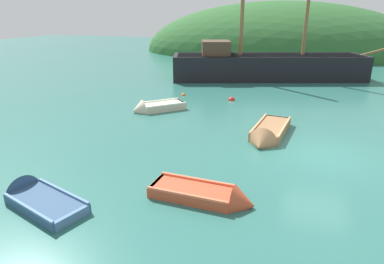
{
  "coord_description": "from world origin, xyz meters",
  "views": [
    {
      "loc": [
        -1.45,
        -12.68,
        5.16
      ],
      "look_at": [
        -5.47,
        0.77,
        0.11
      ],
      "focal_mm": 31.05,
      "sensor_mm": 36.0,
      "label": 1
    }
  ],
  "objects_px": {
    "rowboat_far": "(155,108)",
    "rowboat_portside": "(35,199)",
    "buoy_red": "(231,100)",
    "buoy_orange": "(183,95)",
    "rowboat_center": "(268,135)",
    "sailing_ship": "(266,70)",
    "rowboat_outer_right": "(209,197)"
  },
  "relations": [
    {
      "from": "sailing_ship",
      "to": "rowboat_portside",
      "type": "height_order",
      "value": "sailing_ship"
    },
    {
      "from": "rowboat_portside",
      "to": "rowboat_outer_right",
      "type": "relative_size",
      "value": 1.02
    },
    {
      "from": "rowboat_far",
      "to": "rowboat_portside",
      "type": "bearing_deg",
      "value": 48.99
    },
    {
      "from": "rowboat_center",
      "to": "buoy_orange",
      "type": "distance_m",
      "value": 8.81
    },
    {
      "from": "rowboat_portside",
      "to": "rowboat_far",
      "type": "distance_m",
      "value": 9.86
    },
    {
      "from": "sailing_ship",
      "to": "buoy_orange",
      "type": "relative_size",
      "value": 59.12
    },
    {
      "from": "sailing_ship",
      "to": "buoy_red",
      "type": "height_order",
      "value": "sailing_ship"
    },
    {
      "from": "rowboat_portside",
      "to": "rowboat_center",
      "type": "xyz_separation_m",
      "value": [
        6.04,
        7.3,
        0.05
      ]
    },
    {
      "from": "buoy_red",
      "to": "buoy_orange",
      "type": "relative_size",
      "value": 1.42
    },
    {
      "from": "rowboat_center",
      "to": "rowboat_outer_right",
      "type": "height_order",
      "value": "rowboat_center"
    },
    {
      "from": "rowboat_outer_right",
      "to": "rowboat_center",
      "type": "bearing_deg",
      "value": 82.12
    },
    {
      "from": "rowboat_portside",
      "to": "rowboat_far",
      "type": "relative_size",
      "value": 1.09
    },
    {
      "from": "sailing_ship",
      "to": "buoy_orange",
      "type": "distance_m",
      "value": 8.89
    },
    {
      "from": "sailing_ship",
      "to": "buoy_orange",
      "type": "xyz_separation_m",
      "value": [
        -4.68,
        -7.51,
        -0.75
      ]
    },
    {
      "from": "rowboat_center",
      "to": "rowboat_outer_right",
      "type": "distance_m",
      "value": 5.91
    },
    {
      "from": "buoy_orange",
      "to": "rowboat_portside",
      "type": "bearing_deg",
      "value": -90.18
    },
    {
      "from": "buoy_red",
      "to": "buoy_orange",
      "type": "height_order",
      "value": "buoy_red"
    },
    {
      "from": "sailing_ship",
      "to": "rowboat_center",
      "type": "bearing_deg",
      "value": -101.6
    },
    {
      "from": "sailing_ship",
      "to": "rowboat_outer_right",
      "type": "xyz_separation_m",
      "value": [
        0.09,
        -19.75,
        -0.65
      ]
    },
    {
      "from": "sailing_ship",
      "to": "buoy_orange",
      "type": "height_order",
      "value": "sailing_ship"
    },
    {
      "from": "sailing_ship",
      "to": "rowboat_far",
      "type": "bearing_deg",
      "value": -131.0
    },
    {
      "from": "sailing_ship",
      "to": "buoy_red",
      "type": "relative_size",
      "value": 41.76
    },
    {
      "from": "rowboat_outer_right",
      "to": "buoy_orange",
      "type": "height_order",
      "value": "rowboat_outer_right"
    },
    {
      "from": "sailing_ship",
      "to": "buoy_red",
      "type": "xyz_separation_m",
      "value": [
        -1.38,
        -7.88,
        -0.75
      ]
    },
    {
      "from": "rowboat_center",
      "to": "buoy_orange",
      "type": "xyz_separation_m",
      "value": [
        -6.0,
        6.45,
        -0.13
      ]
    },
    {
      "from": "rowboat_far",
      "to": "buoy_orange",
      "type": "bearing_deg",
      "value": -139.04
    },
    {
      "from": "rowboat_center",
      "to": "rowboat_far",
      "type": "distance_m",
      "value": 6.89
    },
    {
      "from": "buoy_red",
      "to": "buoy_orange",
      "type": "xyz_separation_m",
      "value": [
        -3.3,
        0.37,
        0.0
      ]
    },
    {
      "from": "sailing_ship",
      "to": "buoy_red",
      "type": "distance_m",
      "value": 8.03
    },
    {
      "from": "rowboat_center",
      "to": "rowboat_far",
      "type": "xyz_separation_m",
      "value": [
        -6.4,
        2.55,
        0.0
      ]
    },
    {
      "from": "rowboat_far",
      "to": "buoy_orange",
      "type": "distance_m",
      "value": 3.93
    },
    {
      "from": "rowboat_outer_right",
      "to": "buoy_orange",
      "type": "xyz_separation_m",
      "value": [
        -4.78,
        12.24,
        -0.1
      ]
    }
  ]
}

